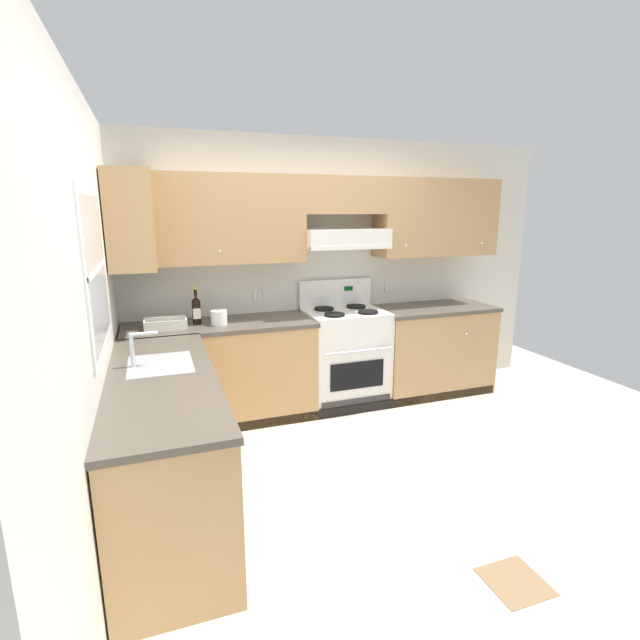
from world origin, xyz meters
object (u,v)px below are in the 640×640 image
at_px(wine_bottle, 196,309).
at_px(stove, 345,356).
at_px(paper_towel_roll, 219,318).
at_px(bowl, 166,325).

bearing_deg(wine_bottle, stove, -1.16).
relative_size(stove, paper_towel_roll, 8.67).
height_order(wine_bottle, paper_towel_roll, wine_bottle).
height_order(stove, wine_bottle, wine_bottle).
bearing_deg(wine_bottle, bowl, -168.38).
bearing_deg(wine_bottle, paper_towel_roll, -26.79).
distance_m(stove, paper_towel_roll, 1.31).
relative_size(bowl, paper_towel_roll, 2.48).
distance_m(stove, wine_bottle, 1.50).
distance_m(wine_bottle, bowl, 0.29).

